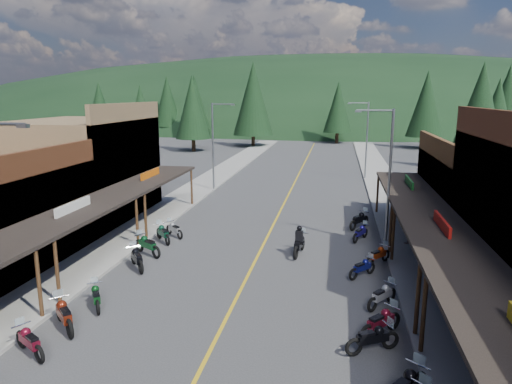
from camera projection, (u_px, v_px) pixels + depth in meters
The scene contains 38 objects.
ground at pixel (237, 296), 20.20m from camera, with size 220.00×220.00×0.00m, color #38383A.
centerline at pixel (287, 198), 39.45m from camera, with size 0.15×90.00×0.01m, color gold.
sidewalk_west at pixel (191, 193), 40.93m from camera, with size 3.40×94.00×0.15m, color gray.
sidewalk_east at pixel (391, 201), 37.94m from camera, with size 3.40×94.00×0.15m, color gray.
shop_west_3 at pixel (83, 169), 32.70m from camera, with size 10.90×10.20×8.20m.
shop_east_3 at pixel (493, 197), 28.18m from camera, with size 10.90×10.20×6.20m.
streetlight_1 at pixel (214, 142), 41.63m from camera, with size 2.16×0.18×8.00m.
streetlight_2 at pixel (387, 172), 25.77m from camera, with size 2.16×0.18×8.00m.
streetlight_3 at pixel (365, 137), 46.94m from camera, with size 2.16×0.18×8.00m.
ridge_hill at pixel (325, 121), 150.12m from camera, with size 310.00×140.00×60.00m, color black.
pine_0 at pixel (100, 107), 85.38m from camera, with size 5.04×5.04×11.00m.
pine_1 at pixel (195, 102), 90.17m from camera, with size 5.88×5.88×12.50m.
pine_2 at pixel (253, 99), 76.06m from camera, with size 6.72×6.72×14.00m.
pine_3 at pixel (338, 107), 81.67m from camera, with size 5.04×5.04×11.00m.
pine_4 at pixel (426, 104), 73.33m from camera, with size 5.88×5.88×12.50m.
pine_5 at pixel (508, 99), 81.97m from camera, with size 6.72×6.72×14.00m.
pine_7 at pixel (167, 101), 97.32m from camera, with size 5.88×5.88×12.50m.
pine_8 at pixel (141, 115), 61.22m from camera, with size 4.48×4.48×10.00m.
pine_9 at pixel (497, 113), 58.04m from camera, with size 4.93×4.93×10.80m.
pine_10 at pixel (193, 107), 69.99m from camera, with size 5.38×5.38×11.60m.
pine_11 at pixel (480, 108), 51.82m from camera, with size 5.82×5.82×12.40m.
bike_west_5 at pixel (29, 340), 15.53m from camera, with size 0.67×2.01×1.15m, color maroon, non-canonical shape.
bike_west_6 at pixel (64, 314), 17.25m from camera, with size 0.76×2.29×1.31m, color maroon, non-canonical shape.
bike_west_7 at pixel (96, 296), 19.02m from camera, with size 0.64×1.92×1.10m, color #0C4016, non-canonical shape.
bike_west_8 at pixel (137, 258), 23.25m from camera, with size 0.72×2.17×1.24m, color black, non-canonical shape.
bike_west_9 at pixel (147, 244), 25.25m from camera, with size 0.76×2.27×1.30m, color #0C3E1D, non-canonical shape.
bike_west_10 at pixel (163, 232), 27.51m from camera, with size 0.71×2.13×1.22m, color #0B3A26, non-canonical shape.
bike_west_11 at pixel (174, 229), 28.54m from camera, with size 0.63×1.89×1.08m, color #9D9DA2, non-canonical shape.
bike_east_6 at pixel (373, 337), 15.71m from camera, with size 0.68×2.03×1.16m, color black, non-canonical shape.
bike_east_7 at pixel (381, 321), 16.77m from camera, with size 0.72×2.15×1.23m, color maroon, non-canonical shape.
bike_east_8 at pixel (382, 294), 19.11m from camera, with size 0.65×1.96×1.12m, color #ACACB2, non-canonical shape.
bike_east_9 at pixel (362, 267), 22.25m from camera, with size 0.62×1.85×1.06m, color navy, non-canonical shape.
bike_east_10 at pixel (378, 254), 23.89m from camera, with size 0.65×1.96×1.12m, color #A22F0B, non-canonical shape.
bike_east_11 at pixel (360, 232), 27.81m from camera, with size 0.64×1.92×1.10m, color navy, non-canonical shape.
bike_east_12 at pixel (359, 219), 30.30m from camera, with size 0.74×2.23×1.28m, color black, non-canonical shape.
rider_on_bike at pixel (299, 243), 25.31m from camera, with size 1.08×2.39×1.76m.
pedestrian_east_a at pixel (500, 380), 12.54m from camera, with size 0.68×0.45×1.86m, color black.
pedestrian_east_b at pixel (408, 230), 26.80m from camera, with size 0.78×0.45×1.61m, color brown.
Camera 1 is at (4.11, -18.34, 8.79)m, focal length 32.00 mm.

